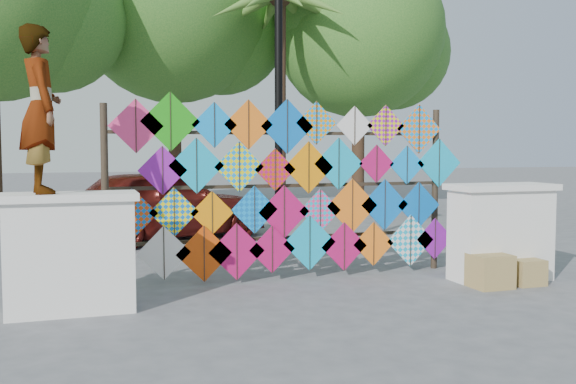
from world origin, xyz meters
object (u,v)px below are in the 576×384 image
object	(u,v)px
vendor_woman	(40,110)
sedan	(164,204)
kite_rack	(292,189)
lamppost	(279,86)

from	to	relation	value
vendor_woman	sedan	world-z (taller)	vendor_woman
kite_rack	lamppost	distance (m)	1.97
kite_rack	sedan	size ratio (longest dim) A/B	1.23
vendor_woman	sedan	distance (m)	5.59
kite_rack	lamppost	bearing A→B (deg)	80.39
vendor_woman	lamppost	size ratio (longest dim) A/B	0.39
vendor_woman	lamppost	xyz separation A→B (m)	(3.26, 2.20, 0.54)
kite_rack	vendor_woman	world-z (taller)	vendor_woman
sedan	lamppost	bearing A→B (deg)	-175.64
kite_rack	vendor_woman	distance (m)	3.32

